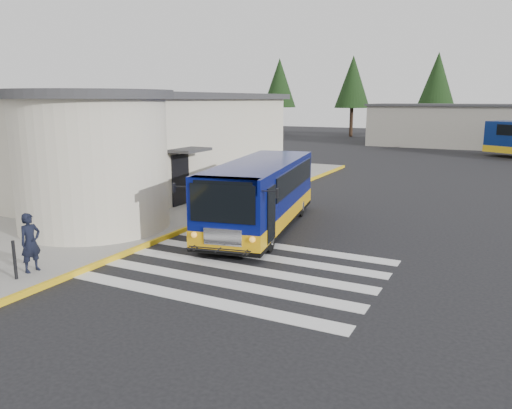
% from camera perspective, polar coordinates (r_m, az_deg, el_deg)
% --- Properties ---
extents(ground, '(140.00, 140.00, 0.00)m').
position_cam_1_polar(ground, '(14.58, 1.11, -6.61)').
color(ground, black).
rests_on(ground, ground).
extents(sidewalk, '(10.00, 34.00, 0.15)m').
position_cam_1_polar(sidewalk, '(22.72, -15.20, -0.08)').
color(sidewalk, gray).
rests_on(sidewalk, ground).
extents(curb_strip, '(0.12, 34.00, 0.16)m').
position_cam_1_polar(curb_strip, '(19.81, -4.45, -1.41)').
color(curb_strip, gold).
rests_on(curb_strip, ground).
extents(station_building, '(12.70, 18.70, 4.80)m').
position_cam_1_polar(station_building, '(25.74, -14.26, 6.95)').
color(station_building, beige).
rests_on(station_building, ground).
extents(crosswalk, '(8.00, 5.35, 0.01)m').
position_cam_1_polar(crosswalk, '(14.13, -2.15, -7.21)').
color(crosswalk, silver).
rests_on(crosswalk, ground).
extents(depot_building, '(26.40, 8.40, 4.20)m').
position_cam_1_polar(depot_building, '(54.53, 27.02, 7.98)').
color(depot_building, gray).
rests_on(depot_building, ground).
extents(transit_bus, '(4.13, 8.94, 2.45)m').
position_cam_1_polar(transit_bus, '(18.01, 0.51, 0.84)').
color(transit_bus, '#081061').
rests_on(transit_bus, ground).
extents(pedestrian_a, '(0.44, 0.61, 1.58)m').
position_cam_1_polar(pedestrian_a, '(14.44, -24.37, -3.98)').
color(pedestrian_a, black).
rests_on(pedestrian_a, sidewalk).
extents(bollard, '(0.08, 0.08, 1.01)m').
position_cam_1_polar(bollard, '(14.08, -25.87, -5.72)').
color(bollard, black).
rests_on(bollard, sidewalk).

